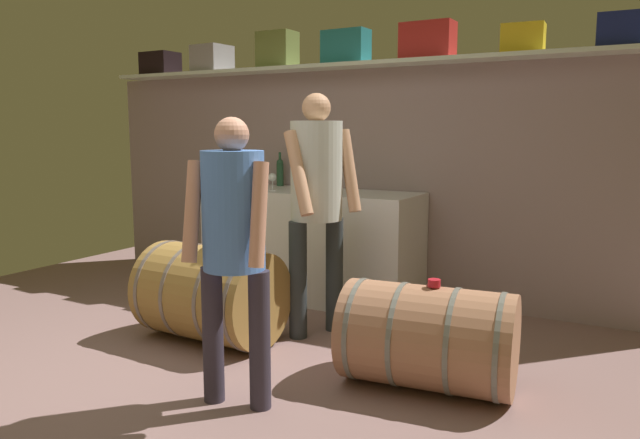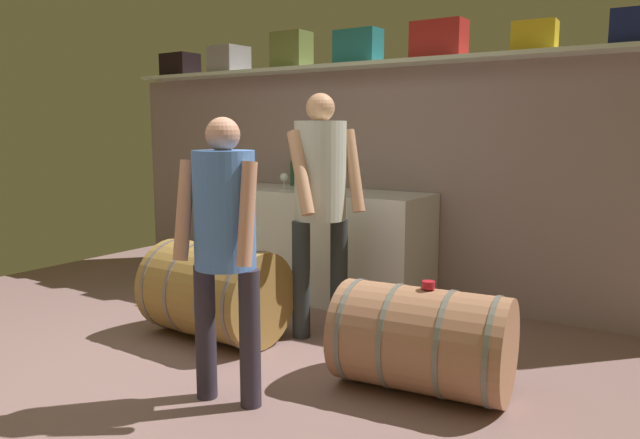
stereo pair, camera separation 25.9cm
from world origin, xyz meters
The scene contains 18 objects.
ground_plane centered at (0.00, 0.63, -0.01)m, with size 6.55×8.25×0.02m, color #886764.
back_wall_panel centered at (0.00, 2.52, 0.98)m, with size 5.35×0.10×1.95m, color gray.
high_shelf_board centered at (0.00, 2.37, 1.97)m, with size 4.92×0.40×0.03m, color silver.
toolcase_black centered at (-2.09, 2.37, 2.10)m, with size 0.34×0.26×0.22m, color black.
toolcase_grey centered at (-1.43, 2.37, 2.11)m, with size 0.31×0.30×0.25m, color gray.
toolcase_olive centered at (-0.69, 2.37, 2.14)m, with size 0.33×0.23×0.32m, color olive.
toolcase_teal centered at (-0.01, 2.37, 2.12)m, with size 0.39×0.20×0.28m, color teal.
toolcase_red centered at (0.71, 2.37, 2.13)m, with size 0.41×0.21×0.28m, color red.
toolcase_yellow centered at (1.43, 2.37, 2.09)m, with size 0.30×0.18×0.21m, color yellow.
toolcase_navy centered at (2.09, 2.37, 2.10)m, with size 0.33×0.24×0.23m, color navy.
work_cabinet centered at (-0.21, 2.13, 0.46)m, with size 1.87×0.66×0.93m, color white.
wine_bottle_green centered at (-0.68, 2.39, 1.06)m, with size 0.06×0.06×0.31m.
wine_glass centered at (-0.52, 2.02, 1.03)m, with size 0.07×0.07×0.15m.
wine_barrel_near centered at (1.30, 0.83, 0.29)m, with size 0.99×0.67×0.59m.
wine_barrel_far centered at (-0.27, 0.85, 0.33)m, with size 0.94×0.69×0.66m.
tasting_cup centered at (1.32, 0.83, 0.61)m, with size 0.07×0.07×0.04m, color red.
winemaker_pouring centered at (0.31, 1.32, 1.03)m, with size 0.49×0.56×1.68m.
visitor_tasting centered at (0.49, 0.13, 0.92)m, with size 0.46×0.37×1.50m.
Camera 1 is at (2.35, -2.29, 1.43)m, focal length 33.97 mm.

